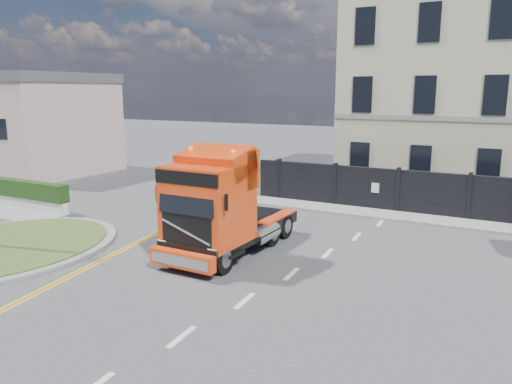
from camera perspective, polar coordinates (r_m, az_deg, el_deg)
The scene contains 8 objects.
ground at distance 17.14m, azimuth -4.48°, elevation -7.25°, with size 120.00×120.00×0.00m, color #424244.
traffic_island at distance 19.82m, azimuth -26.87°, elevation -5.65°, with size 6.80×6.80×0.17m.
hedge_wall at distance 26.98m, azimuth -26.58°, elevation 0.13°, with size 8.00×0.55×1.35m.
seaside_bldg_pink at distance 36.73m, azimuth -23.75°, elevation 6.67°, with size 8.00×8.00×6.00m, color #CBA29F.
hoarding_fence at distance 23.18m, azimuth 22.05°, elevation -0.53°, with size 18.80×0.25×2.00m.
georgian_building at distance 30.26m, azimuth 23.34°, elevation 11.13°, with size 12.30×10.30×12.80m.
pavement_far at distance 22.58m, azimuth 20.22°, elevation -3.15°, with size 20.00×1.60×0.12m, color gray.
truck at distance 16.60m, azimuth -4.32°, elevation -2.03°, with size 2.36×6.09×3.63m.
Camera 1 is at (8.82, -13.63, 5.52)m, focal length 35.00 mm.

